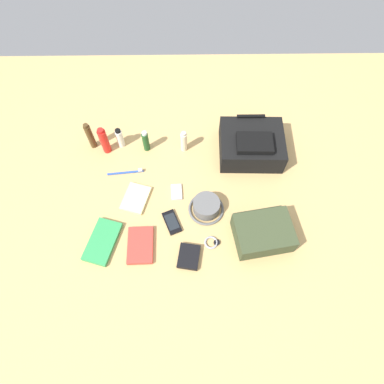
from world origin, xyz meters
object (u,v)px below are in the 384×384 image
Objects in this scene: lotion_bottle at (184,142)px; toothbrush at (127,172)px; sunscreen_spray at (104,141)px; toiletry_pouch at (263,232)px; paperback_novel at (103,242)px; media_player at (177,192)px; bucket_hat at (206,207)px; travel_guidebook at (140,245)px; shampoo_bottle at (146,141)px; toothpaste_tube at (120,138)px; cell_phone at (172,222)px; notepad at (136,198)px; cologne_bottle at (90,136)px; wallet at (189,257)px; backpack at (251,145)px; wristwatch at (212,243)px.

lotion_bottle is 0.32m from toothbrush.
sunscreen_spray is 0.20m from toothbrush.
toiletry_pouch reaches higher than paperback_novel.
paperback_novel is (-0.72, -0.02, -0.04)m from toiletry_pouch.
bucket_hat is at bearing -33.51° from media_player.
shampoo_bottle is at bearing 89.83° from travel_guidebook.
shampoo_bottle is (0.13, -0.03, 0.01)m from toothpaste_tube.
toiletry_pouch is 0.72m from toothbrush.
cell_phone is at bearing 16.61° from paperback_novel.
shampoo_bottle is at bearing 178.60° from lotion_bottle.
shampoo_bottle is 0.54m from travel_guidebook.
paperback_novel is at bearing -86.19° from sunscreen_spray.
travel_guidebook reaches higher than notepad.
toiletry_pouch is 1.64× the size of cologne_bottle.
cell_phone is at bearing 38.81° from travel_guidebook.
lotion_bottle is 1.21× the size of wallet.
toothpaste_tube is at bearing 103.35° from travel_guidebook.
paperback_novel is at bearing -163.39° from cell_phone.
bucket_hat reaches higher than toothbrush.
shampoo_bottle reaches higher than cell_phone.
sunscreen_spray is at bearing 178.27° from backpack.
sunscreen_spray is (-0.74, 0.02, 0.01)m from backpack.
cologne_bottle is (-0.82, 0.05, 0.02)m from backpack.
media_player is at bearing 26.29° from notepad.
media_player is (0.36, -0.26, -0.08)m from sunscreen_spray.
bucket_hat is 0.97× the size of travel_guidebook.
wristwatch is (-0.23, -0.03, -0.04)m from toiletry_pouch.
shampoo_bottle is 0.62m from wristwatch.
lotion_bottle is 0.38m from notepad.
wallet reaches higher than toothbrush.
media_player is 1.22× the size of wristwatch.
cologne_bottle reaches higher than wristwatch.
toothpaste_tube is 1.41× the size of media_player.
backpack is at bearing -4.77° from toothpaste_tube.
notepad is (-0.04, 0.24, -0.00)m from travel_guidebook.
cologne_bottle is 0.08m from sunscreen_spray.
lotion_bottle is 1.54× the size of media_player.
sunscreen_spray is at bearing -179.58° from lotion_bottle.
notepad is (-0.23, -0.29, -0.06)m from lotion_bottle.
sunscreen_spray is 1.28× the size of cell_phone.
toothpaste_tube is at bearing 135.09° from media_player.
notepad is at bearing 58.49° from paperback_novel.
bucket_hat is (-0.24, -0.33, -0.04)m from backpack.
notepad reaches higher than cell_phone.
cell_phone is at bearing -157.85° from bucket_hat.
wallet is at bearing -54.22° from sunscreen_spray.
wristwatch is at bearing -83.23° from bucket_hat.
cologne_bottle is (-0.82, 0.52, 0.03)m from toiletry_pouch.
toothpaste_tube reaches higher than notepad.
travel_guidebook is (0.13, -0.56, -0.05)m from toothpaste_tube.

